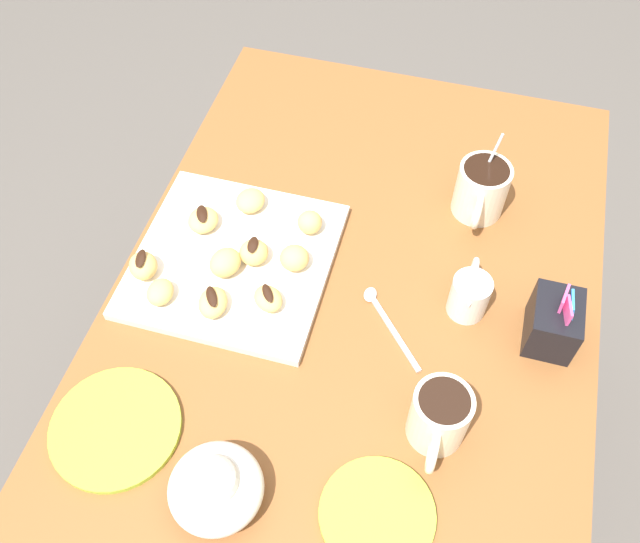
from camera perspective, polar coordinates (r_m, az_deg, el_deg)
The scene contains 26 objects.
ground_plane at distance 1.76m, azimuth 2.05°, elevation -14.97°, with size 8.00×8.00×0.00m, color #514C47.
dining_table at distance 1.21m, azimuth 2.89°, elevation -4.85°, with size 1.06×0.75×0.75m.
pastry_plate_square at distance 1.12m, azimuth -7.23°, elevation 0.96°, with size 0.31×0.31×0.02m, color silver.
coffee_mug_cream_left at distance 1.18m, azimuth 13.35°, elevation 6.72°, with size 0.13×0.09×0.15m.
coffee_mug_cream_right at distance 0.94m, azimuth 9.94°, elevation -11.90°, with size 0.12×0.08×0.10m.
cream_pitcher_white at distance 1.06m, azimuth 12.44°, elevation -1.72°, with size 0.10×0.06×0.07m.
sugar_caddy at distance 1.06m, azimuth 18.93°, elevation -4.04°, with size 0.09×0.07×0.11m.
ice_cream_bowl at distance 0.91m, azimuth -8.73°, elevation -17.37°, with size 0.12×0.12×0.09m.
saucer_lime_left at distance 0.93m, azimuth 4.80°, elevation -19.59°, with size 0.15×0.15×0.01m, color #9EC633.
saucer_lime_right at distance 1.01m, azimuth -16.73°, elevation -12.41°, with size 0.18×0.18×0.01m, color #9EC633.
loose_spoon_near_saucer at distance 1.06m, azimuth 5.47°, elevation -3.90°, with size 0.13×0.11×0.01m.
beignet_0 at distance 1.12m, azimuth -0.86°, elevation 4.14°, with size 0.04×0.04×0.04m, color #E5B260.
beignet_1 at distance 1.09m, azimuth -5.56°, elevation 1.61°, with size 0.05×0.05×0.04m, color #E5B260.
chocolate_drizzle_1 at distance 1.07m, azimuth -5.65°, elevation 2.25°, with size 0.03×0.02×0.01m, color black.
beignet_2 at distance 1.08m, azimuth -7.93°, elevation 0.75°, with size 0.05×0.05×0.04m, color #E5B260.
beignet_3 at distance 1.05m, azimuth -8.94°, elevation -2.58°, with size 0.06×0.04×0.03m, color #E5B260.
chocolate_drizzle_3 at distance 1.03m, azimuth -9.06°, elevation -2.08°, with size 0.04×0.02×0.01m, color black.
beignet_4 at distance 1.08m, azimuth -2.11°, elevation 1.25°, with size 0.05×0.05×0.04m, color #E5B260.
beignet_5 at distance 1.15m, azimuth -9.75°, elevation 4.27°, with size 0.05×0.05×0.03m, color #E5B260.
chocolate_drizzle_5 at distance 1.14m, azimuth -9.86°, elevation 4.79°, with size 0.04×0.02×0.01m, color black.
beignet_6 at distance 1.07m, azimuth -13.22°, elevation -1.69°, with size 0.04×0.05×0.03m, color #E5B260.
beignet_7 at distance 1.04m, azimuth -4.35°, elevation -2.28°, with size 0.05×0.04×0.03m, color #E5B260.
chocolate_drizzle_7 at distance 1.03m, azimuth -4.41°, elevation -1.81°, with size 0.04×0.01×0.01m, color black.
beignet_8 at distance 1.17m, azimuth -5.84°, elevation 5.92°, with size 0.05×0.05×0.03m, color #E5B260.
beignet_9 at distance 1.11m, azimuth -14.57°, elevation 0.47°, with size 0.05×0.04×0.04m, color #E5B260.
chocolate_drizzle_9 at distance 1.09m, azimuth -14.78°, elevation 1.06°, with size 0.04×0.02×0.01m, color black.
Camera 1 is at (0.61, 0.10, 1.65)m, focal length 38.26 mm.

